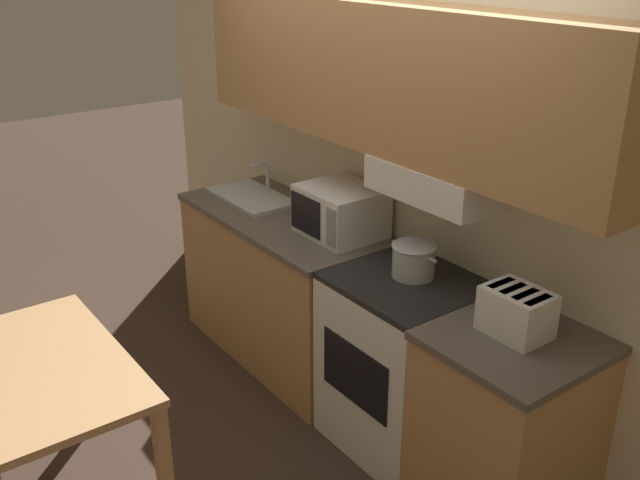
{
  "coord_description": "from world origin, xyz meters",
  "views": [
    {
      "loc": [
        2.59,
        -2.43,
        2.41
      ],
      "look_at": [
        0.05,
        -0.57,
        1.07
      ],
      "focal_mm": 40.0,
      "sensor_mm": 36.0,
      "label": 1
    }
  ],
  "objects_px": {
    "stove_range": "(403,363)",
    "microwave": "(341,211)",
    "sink_basin": "(251,196)",
    "cooking_pot": "(414,259)",
    "toaster": "(517,312)",
    "dining_table": "(40,388)"
  },
  "relations": [
    {
      "from": "stove_range",
      "to": "sink_basin",
      "type": "relative_size",
      "value": 1.56
    },
    {
      "from": "stove_range",
      "to": "sink_basin",
      "type": "height_order",
      "value": "sink_basin"
    },
    {
      "from": "cooking_pot",
      "to": "sink_basin",
      "type": "distance_m",
      "value": 1.39
    },
    {
      "from": "sink_basin",
      "to": "cooking_pot",
      "type": "bearing_deg",
      "value": 2.4
    },
    {
      "from": "microwave",
      "to": "dining_table",
      "type": "xyz_separation_m",
      "value": [
        0.07,
        -1.67,
        -0.41
      ]
    },
    {
      "from": "stove_range",
      "to": "microwave",
      "type": "height_order",
      "value": "microwave"
    },
    {
      "from": "microwave",
      "to": "sink_basin",
      "type": "relative_size",
      "value": 0.72
    },
    {
      "from": "toaster",
      "to": "dining_table",
      "type": "relative_size",
      "value": 0.25
    },
    {
      "from": "sink_basin",
      "to": "dining_table",
      "type": "relative_size",
      "value": 0.53
    },
    {
      "from": "sink_basin",
      "to": "stove_range",
      "type": "bearing_deg",
      "value": 0.22
    },
    {
      "from": "toaster",
      "to": "cooking_pot",
      "type": "bearing_deg",
      "value": 176.82
    },
    {
      "from": "cooking_pot",
      "to": "toaster",
      "type": "xyz_separation_m",
      "value": [
        0.64,
        -0.04,
        0.01
      ]
    },
    {
      "from": "toaster",
      "to": "sink_basin",
      "type": "height_order",
      "value": "sink_basin"
    },
    {
      "from": "cooking_pot",
      "to": "dining_table",
      "type": "distance_m",
      "value": 1.76
    },
    {
      "from": "stove_range",
      "to": "toaster",
      "type": "bearing_deg",
      "value": 1.6
    },
    {
      "from": "microwave",
      "to": "sink_basin",
      "type": "bearing_deg",
      "value": -172.75
    },
    {
      "from": "cooking_pot",
      "to": "dining_table",
      "type": "xyz_separation_m",
      "value": [
        -0.54,
        -1.63,
        -0.36
      ]
    },
    {
      "from": "cooking_pot",
      "to": "sink_basin",
      "type": "xyz_separation_m",
      "value": [
        -1.39,
        -0.06,
        -0.07
      ]
    },
    {
      "from": "toaster",
      "to": "dining_table",
      "type": "distance_m",
      "value": 2.02
    },
    {
      "from": "toaster",
      "to": "microwave",
      "type": "bearing_deg",
      "value": 176.56
    },
    {
      "from": "cooking_pot",
      "to": "toaster",
      "type": "relative_size",
      "value": 1.07
    },
    {
      "from": "microwave",
      "to": "toaster",
      "type": "bearing_deg",
      "value": -3.44
    }
  ]
}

